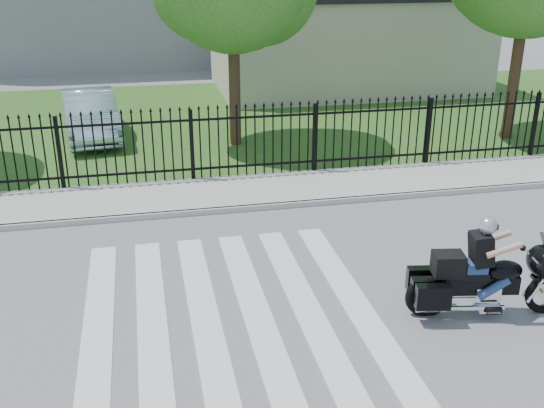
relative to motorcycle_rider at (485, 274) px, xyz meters
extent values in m
plane|color=slate|center=(-3.79, 0.83, -0.68)|extent=(120.00, 120.00, 0.00)
cube|color=#ADAAA3|center=(-3.79, 5.83, -0.62)|extent=(40.00, 2.00, 0.12)
cube|color=#ADAAA3|center=(-3.79, 4.83, -0.62)|extent=(40.00, 0.12, 0.12)
cube|color=#27541D|center=(-3.79, 12.83, -0.67)|extent=(40.00, 12.00, 0.02)
cube|color=black|center=(-3.79, 6.83, -0.33)|extent=(26.00, 0.04, 0.05)
cube|color=black|center=(-3.79, 6.83, 0.87)|extent=(26.00, 0.04, 0.05)
cylinder|color=#382316|center=(-2.29, 9.83, 1.40)|extent=(0.32, 0.32, 4.16)
cylinder|color=#382316|center=(5.71, 8.83, 1.72)|extent=(0.32, 0.32, 4.80)
cube|color=#BDB39E|center=(3.21, 16.83, 1.07)|extent=(10.00, 6.00, 3.50)
torus|color=black|center=(-0.83, 0.14, -0.37)|extent=(0.70, 0.26, 0.69)
cube|color=black|center=(-0.09, 0.02, -0.16)|extent=(1.25, 0.43, 0.28)
ellipsoid|color=black|center=(0.29, -0.05, 0.06)|extent=(0.64, 0.47, 0.31)
cube|color=black|center=(-0.27, 0.05, 0.02)|extent=(0.66, 0.40, 0.09)
cube|color=silver|center=(0.05, -0.01, -0.32)|extent=(0.42, 0.34, 0.28)
cube|color=black|center=(-0.57, 0.10, 0.19)|extent=(0.51, 0.43, 0.34)
cube|color=navy|center=(-0.16, 0.03, 0.13)|extent=(0.37, 0.33, 0.17)
sphere|color=#B4B8BD|center=(-0.05, 0.01, 0.81)|extent=(0.27, 0.27, 0.27)
imported|color=#A4BFCE|center=(-6.37, 11.36, 0.02)|extent=(1.99, 4.31, 1.37)
camera|label=1|loc=(-4.92, -7.67, 4.60)|focal=42.00mm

